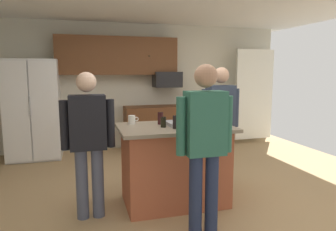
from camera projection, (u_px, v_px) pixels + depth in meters
name	position (u px, v px, depth m)	size (l,w,h in m)	color
floor	(174.00, 195.00, 4.03)	(7.04, 7.04, 0.00)	tan
back_wall	(136.00, 86.00, 6.51)	(6.40, 0.10, 2.60)	beige
french_door_window_panel	(254.00, 95.00, 6.85)	(0.90, 0.06, 2.00)	white
cabinet_run_upper	(118.00, 56.00, 6.12)	(2.40, 0.38, 0.75)	brown
cabinet_run_lower	(167.00, 127.00, 6.49)	(1.80, 0.63, 0.90)	brown
refrigerator	(33.00, 110.00, 5.63)	(0.93, 0.76, 1.83)	white
microwave_over_range	(167.00, 80.00, 6.36)	(0.56, 0.40, 0.32)	black
kitchen_island	(175.00, 164.00, 3.73)	(1.35, 0.88, 0.97)	#AD5638
person_guest_right	(88.00, 136.00, 3.28)	(0.57, 0.22, 1.61)	#4C5166
person_host_foreground	(205.00, 139.00, 2.93)	(0.57, 0.22, 1.68)	#232D4C
person_elder_center	(220.00, 118.00, 4.34)	(0.57, 0.22, 1.67)	tan
tumbler_amber	(176.00, 122.00, 3.48)	(0.07, 0.07, 0.15)	black
mug_ceramic_white	(195.00, 124.00, 3.52)	(0.13, 0.09, 0.10)	#4C6B99
glass_stout_tall	(160.00, 118.00, 3.77)	(0.07, 0.07, 0.15)	black
mug_blue_stoneware	(132.00, 120.00, 3.81)	(0.13, 0.09, 0.11)	white
glass_short_whisky	(163.00, 122.00, 3.56)	(0.06, 0.06, 0.12)	black
serving_tray	(184.00, 123.00, 3.75)	(0.44, 0.30, 0.04)	#B7B7BC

